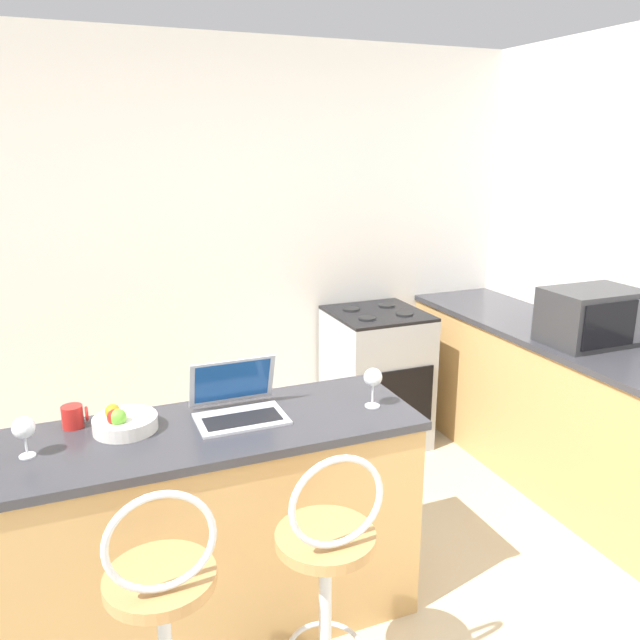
{
  "coord_description": "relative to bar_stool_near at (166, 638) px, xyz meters",
  "views": [
    {
      "loc": [
        -0.91,
        -1.51,
        1.97
      ],
      "look_at": [
        0.37,
        1.63,
        1.01
      ],
      "focal_mm": 35.0,
      "sensor_mm": 36.0,
      "label": 1
    }
  ],
  "objects": [
    {
      "name": "bar_stool_near",
      "position": [
        0.0,
        0.0,
        0.0
      ],
      "size": [
        0.4,
        0.4,
        1.06
      ],
      "color": "silver",
      "rests_on": "ground_plane"
    },
    {
      "name": "wall_back",
      "position": [
        0.76,
        2.21,
        0.8
      ],
      "size": [
        12.0,
        0.06,
        2.6
      ],
      "color": "silver",
      "rests_on": "ground_plane"
    },
    {
      "name": "stove_range",
      "position": [
        1.68,
        1.86,
        -0.05
      ],
      "size": [
        0.59,
        0.61,
        0.92
      ],
      "color": "#9EA3A8",
      "rests_on": "ground_plane"
    },
    {
      "name": "breakfast_bar",
      "position": [
        0.27,
        0.57,
        -0.05
      ],
      "size": [
        1.68,
        0.57,
        0.91
      ],
      "color": "tan",
      "rests_on": "ground_plane"
    },
    {
      "name": "mug_red",
      "position": [
        -0.2,
        0.77,
        0.45
      ],
      "size": [
        0.1,
        0.08,
        0.09
      ],
      "color": "red",
      "rests_on": "breakfast_bar"
    },
    {
      "name": "microwave",
      "position": [
        2.46,
        0.84,
        0.56
      ],
      "size": [
        0.5,
        0.35,
        0.3
      ],
      "color": "#2D2D30",
      "rests_on": "counter_right"
    },
    {
      "name": "counter_right",
      "position": [
        2.46,
        0.77,
        -0.05
      ],
      "size": [
        0.63,
        2.84,
        0.91
      ],
      "color": "tan",
      "rests_on": "ground_plane"
    },
    {
      "name": "wine_glass_tall",
      "position": [
        0.96,
        0.51,
        0.53
      ],
      "size": [
        0.08,
        0.08,
        0.17
      ],
      "color": "silver",
      "rests_on": "breakfast_bar"
    },
    {
      "name": "mug_blue",
      "position": [
        2.58,
        1.37,
        0.46
      ],
      "size": [
        0.09,
        0.07,
        0.1
      ],
      "color": "#2D51AD",
      "rests_on": "counter_right"
    },
    {
      "name": "fruit_bowl",
      "position": [
        -0.03,
        0.66,
        0.45
      ],
      "size": [
        0.24,
        0.24,
        0.11
      ],
      "color": "silver",
      "rests_on": "breakfast_bar"
    },
    {
      "name": "laptop",
      "position": [
        0.41,
        0.64,
        0.47
      ],
      "size": [
        0.35,
        0.28,
        0.22
      ],
      "color": "#B7BABF",
      "rests_on": "breakfast_bar"
    },
    {
      "name": "wine_glass_short",
      "position": [
        -0.36,
        0.58,
        0.52
      ],
      "size": [
        0.08,
        0.08,
        0.15
      ],
      "color": "silver",
      "rests_on": "breakfast_bar"
    },
    {
      "name": "bar_stool_far",
      "position": [
        0.54,
        0.0,
        0.0
      ],
      "size": [
        0.4,
        0.4,
        1.06
      ],
      "color": "silver",
      "rests_on": "ground_plane"
    }
  ]
}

